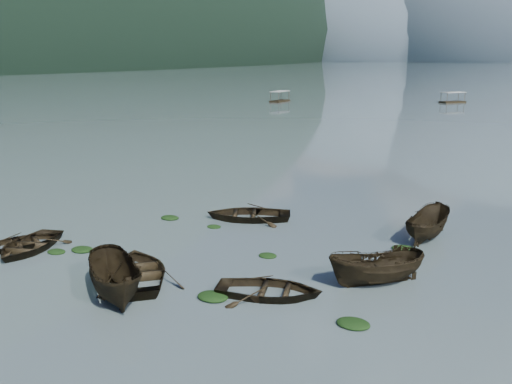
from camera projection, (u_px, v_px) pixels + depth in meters
The scene contains 20 objects.
ground_plane at pixel (108, 305), 22.23m from camera, with size 2400.00×2400.00×0.00m, color #4F6063.
haze_mtn_a at pixel (382, 60), 909.97m from camera, with size 520.00×520.00×280.00m, color #475666.
rowboat_0 at pixel (29, 250), 28.50m from camera, with size 3.20×4.48×0.93m, color black.
rowboat_1 at pixel (24, 246), 29.05m from camera, with size 2.81×3.94×0.82m, color black.
rowboat_2 at pixel (117, 298), 22.90m from camera, with size 1.89×5.02×1.94m, color black.
rowboat_3 at pixel (139, 278), 24.90m from camera, with size 3.66×5.12×1.06m, color black.
rowboat_4 at pixel (269, 296), 23.11m from camera, with size 3.08×4.32×0.89m, color black.
rowboat_5 at pixel (376, 284), 24.23m from camera, with size 1.67×4.45×1.72m, color black.
rowboat_7 at pixel (248, 219), 33.83m from camera, with size 3.53×4.95×1.02m, color black.
rowboat_8 at pixel (426, 238), 30.33m from camera, with size 1.70×4.52×1.75m, color black.
weed_clump_0 at pixel (82, 251), 28.37m from camera, with size 1.14×0.93×0.25m, color black.
weed_clump_1 at pixel (56, 253), 28.11m from camera, with size 0.96×0.76×0.21m, color black.
weed_clump_2 at pixel (213, 298), 22.85m from camera, with size 1.31×1.05×0.28m, color black.
weed_clump_3 at pixel (268, 256), 27.59m from camera, with size 0.90×0.76×0.20m, color black.
weed_clump_4 at pixel (353, 325), 20.59m from camera, with size 1.25×0.99×0.26m, color black.
weed_clump_5 at pixel (170, 219), 33.88m from camera, with size 1.14×0.92×0.24m, color black.
weed_clump_6 at pixel (214, 227), 32.24m from camera, with size 0.84×0.70×0.17m, color black.
weed_clump_7 at pixel (403, 250), 28.51m from camera, with size 1.16×0.93×0.25m, color black.
pontoon_left at pixel (280, 102), 116.27m from camera, with size 2.26×5.42×2.08m, color black, non-canonical shape.
pontoon_centre at pixel (452, 103), 114.11m from camera, with size 2.19×5.27×2.02m, color black, non-canonical shape.
Camera 1 is at (15.01, -15.20, 9.55)m, focal length 40.00 mm.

